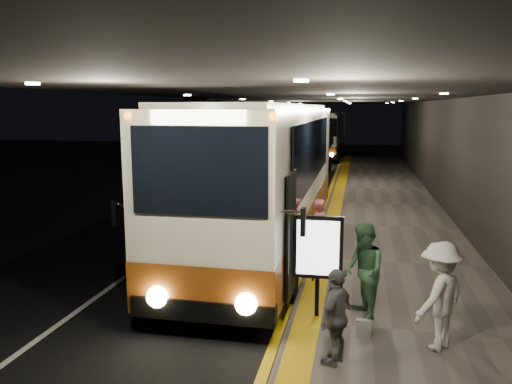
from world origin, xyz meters
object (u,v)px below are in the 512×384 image
(passenger_boarding, at_px, (321,231))
(passenger_waiting_green, at_px, (363,271))
(coach_main, at_px, (268,181))
(passenger_waiting_grey, at_px, (336,317))
(bag_polka, at_px, (364,328))
(info_sign, at_px, (318,249))
(coach_third, at_px, (327,136))
(stanchion_post, at_px, (313,260))
(passenger_waiting_white, at_px, (440,296))
(coach_second, at_px, (309,150))

(passenger_boarding, relative_size, passenger_waiting_green, 0.90)
(coach_main, bearing_deg, passenger_waiting_grey, -70.87)
(bag_polka, relative_size, info_sign, 0.16)
(coach_third, relative_size, passenger_waiting_grey, 7.50)
(passenger_waiting_grey, relative_size, info_sign, 0.78)
(info_sign, relative_size, stanchion_post, 1.94)
(bag_polka, bearing_deg, passenger_waiting_white, -7.27)
(passenger_boarding, xyz_separation_m, passenger_waiting_white, (2.26, -4.26, 0.07))
(passenger_waiting_green, relative_size, passenger_waiting_white, 1.01)
(passenger_waiting_green, bearing_deg, coach_third, 166.10)
(passenger_waiting_white, xyz_separation_m, passenger_waiting_grey, (-1.63, -0.86, -0.14))
(passenger_boarding, xyz_separation_m, passenger_waiting_green, (1.04, -3.29, 0.09))
(coach_third, bearing_deg, passenger_waiting_green, -83.66)
(passenger_waiting_green, relative_size, passenger_waiting_grey, 1.20)
(passenger_waiting_green, height_order, stanchion_post, passenger_waiting_green)
(coach_third, height_order, passenger_waiting_green, coach_third)
(coach_second, height_order, passenger_waiting_grey, coach_second)
(passenger_waiting_white, relative_size, stanchion_post, 1.78)
(passenger_waiting_green, relative_size, info_sign, 0.93)
(passenger_waiting_white, height_order, passenger_waiting_grey, passenger_waiting_white)
(passenger_waiting_white, bearing_deg, coach_main, -107.47)
(coach_third, xyz_separation_m, info_sign, (1.93, -33.20, -0.24))
(coach_second, distance_m, coach_third, 13.21)
(stanchion_post, bearing_deg, info_sign, -82.61)
(passenger_boarding, distance_m, info_sign, 3.45)
(passenger_waiting_grey, bearing_deg, passenger_waiting_white, 141.29)
(passenger_waiting_white, distance_m, bag_polka, 1.41)
(passenger_boarding, bearing_deg, coach_third, 27.59)
(coach_second, height_order, coach_third, coach_third)
(coach_second, xyz_separation_m, bag_polka, (3.04, -20.69, -1.36))
(coach_main, bearing_deg, passenger_waiting_white, -56.27)
(coach_second, bearing_deg, coach_third, 85.45)
(bag_polka, bearing_deg, info_sign, 141.35)
(coach_third, height_order, bag_polka, coach_third)
(coach_second, relative_size, passenger_waiting_green, 6.11)
(stanchion_post, bearing_deg, coach_second, 96.06)
(coach_main, xyz_separation_m, passenger_waiting_white, (3.95, -6.03, -0.89))
(coach_main, xyz_separation_m, passenger_waiting_grey, (2.33, -6.89, -1.03))
(stanchion_post, bearing_deg, passenger_waiting_grey, -79.39)
(coach_second, bearing_deg, bag_polka, -85.15)
(coach_main, distance_m, passenger_waiting_grey, 7.34)
(coach_second, xyz_separation_m, info_sign, (2.17, -19.99, -0.19))
(coach_third, relative_size, stanchion_post, 11.27)
(passenger_waiting_green, distance_m, info_sign, 0.94)
(passenger_waiting_grey, distance_m, stanchion_post, 3.71)
(coach_main, xyz_separation_m, info_sign, (1.90, -5.18, -0.47))
(coach_third, relative_size, info_sign, 5.82)
(passenger_waiting_white, distance_m, passenger_waiting_grey, 1.85)
(passenger_waiting_green, distance_m, passenger_waiting_white, 1.56)
(info_sign, distance_m, stanchion_post, 2.11)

